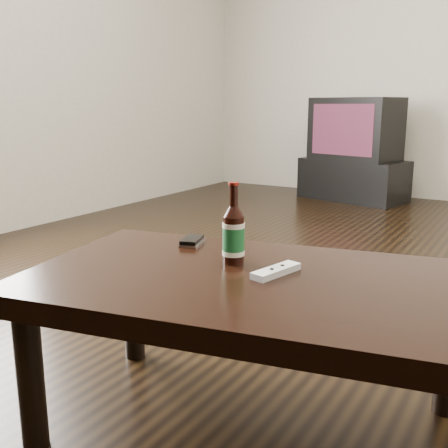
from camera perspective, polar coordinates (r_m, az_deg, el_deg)
The scene contains 7 objects.
floor at distance 2.29m, azimuth 15.06°, elevation -9.47°, with size 5.00×6.00×0.01m, color black.
tv_stand at distance 4.93m, azimuth 13.87°, elevation 4.71°, with size 0.92×0.46×0.37m, color black.
tv at distance 4.89m, azimuth 14.15°, elevation 10.00°, with size 0.81×0.61×0.54m.
coffee_table at distance 1.34m, azimuth 3.05°, elevation -7.95°, with size 1.25×0.87×0.43m.
beer_bottle at distance 1.41m, azimuth 1.04°, elevation -1.19°, with size 0.07×0.07×0.22m.
phone at distance 1.63m, azimuth -3.50°, elevation -1.84°, with size 0.08×0.12×0.02m.
remote at distance 1.34m, azimuth 5.69°, elevation -5.12°, with size 0.08×0.16×0.02m.
Camera 1 is at (0.56, -2.05, 0.85)m, focal length 42.00 mm.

